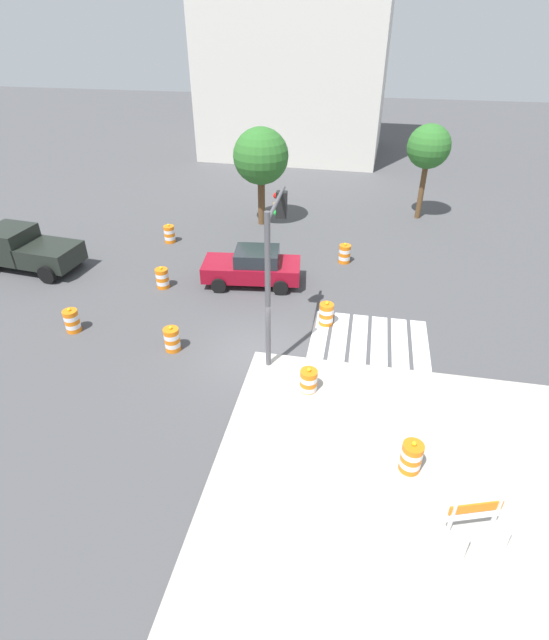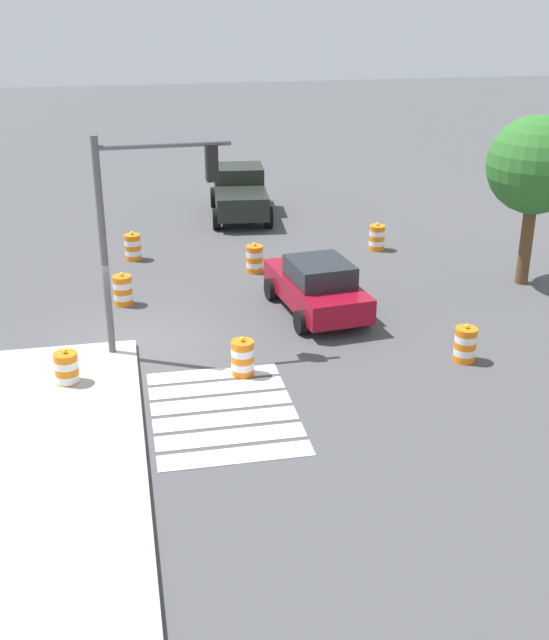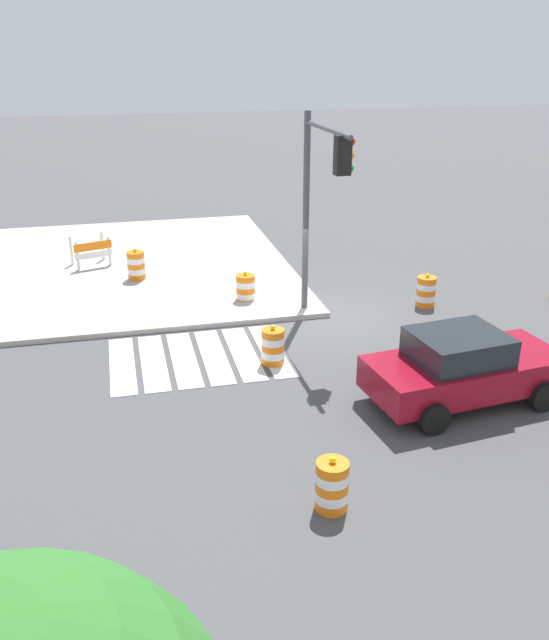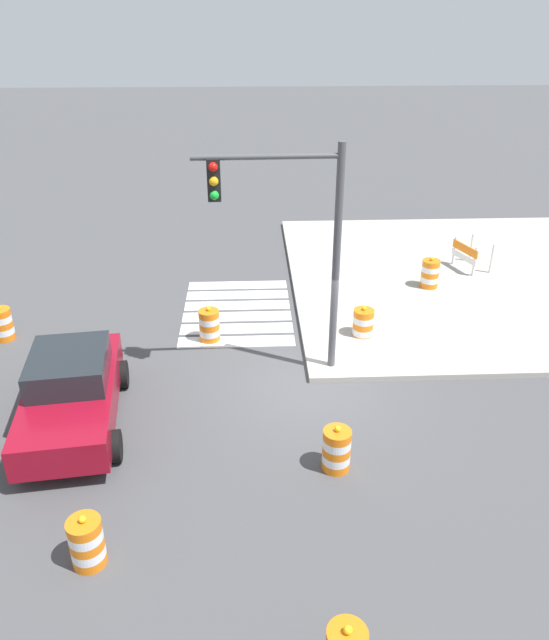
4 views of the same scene
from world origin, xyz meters
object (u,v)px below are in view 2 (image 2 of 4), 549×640
at_px(traffic_barrel_far_curb, 67,370).
at_px(sports_car, 317,286).
at_px(traffic_barrel_lane_center, 123,290).
at_px(traffic_barrel_near_corner, 243,358).
at_px(traffic_barrel_opposite_curb, 465,344).
at_px(traffic_barrel_median_far, 255,259).
at_px(street_tree_streetside_near, 536,166).
at_px(traffic_light_pole, 148,206).
at_px(pickup_truck, 239,192).
at_px(traffic_barrel_median_near, 377,238).
at_px(traffic_barrel_crosswalk_end, 133,247).

bearing_deg(traffic_barrel_far_curb, sports_car, 116.25).
bearing_deg(traffic_barrel_lane_center, traffic_barrel_near_corner, 27.46).
height_order(traffic_barrel_near_corner, traffic_barrel_opposite_curb, same).
bearing_deg(sports_car, traffic_barrel_median_far, -163.34).
relative_size(traffic_barrel_median_far, traffic_barrel_lane_center, 1.00).
xyz_separation_m(traffic_barrel_opposite_curb, street_tree_streetside_near, (-5.02, 4.17, 3.32)).
bearing_deg(traffic_light_pole, traffic_barrel_opposite_curb, 75.08).
bearing_deg(traffic_barrel_median_far, sports_car, 16.66).
xyz_separation_m(traffic_barrel_lane_center, street_tree_streetside_near, (0.61, 12.58, 3.32)).
bearing_deg(pickup_truck, traffic_barrel_near_corner, -8.73).
bearing_deg(traffic_barrel_median_near, traffic_barrel_opposite_curb, -4.22).
distance_m(sports_car, traffic_barrel_median_near, 6.45).
bearing_deg(pickup_truck, traffic_barrel_median_near, 35.86).
bearing_deg(traffic_barrel_median_far, traffic_barrel_near_corner, -12.19).
bearing_deg(traffic_barrel_near_corner, traffic_barrel_lane_center, -152.54).
relative_size(traffic_barrel_median_far, street_tree_streetside_near, 0.19).
distance_m(pickup_truck, traffic_barrel_near_corner, 14.77).
distance_m(traffic_barrel_near_corner, traffic_barrel_median_near, 10.95).
relative_size(traffic_barrel_crosswalk_end, traffic_barrel_median_far, 1.00).
height_order(traffic_barrel_near_corner, street_tree_streetside_near, street_tree_streetside_near).
xyz_separation_m(sports_car, traffic_barrel_near_corner, (3.57, -2.76, -0.36)).
bearing_deg(traffic_barrel_opposite_curb, pickup_truck, -167.11).
height_order(pickup_truck, traffic_barrel_far_curb, pickup_truck).
relative_size(traffic_barrel_crosswalk_end, traffic_barrel_median_near, 1.00).
bearing_deg(pickup_truck, traffic_barrel_far_curb, -23.97).
relative_size(sports_car, pickup_truck, 0.84).
bearing_deg(sports_car, street_tree_streetside_near, 99.03).
distance_m(traffic_barrel_median_near, traffic_barrel_far_curb, 13.70).
bearing_deg(traffic_barrel_crosswalk_end, street_tree_streetside_near, 68.35).
bearing_deg(traffic_barrel_median_near, traffic_barrel_far_curb, -50.15).
xyz_separation_m(traffic_barrel_near_corner, traffic_barrel_median_near, (-8.93, 6.34, 0.00)).
bearing_deg(traffic_barrel_median_far, traffic_barrel_crosswalk_end, -118.04).
height_order(traffic_barrel_crosswalk_end, traffic_barrel_opposite_curb, same).
relative_size(traffic_barrel_median_near, traffic_light_pole, 0.19).
relative_size(traffic_barrel_near_corner, traffic_light_pole, 0.19).
bearing_deg(traffic_barrel_opposite_curb, street_tree_streetside_near, 140.26).
distance_m(pickup_truck, street_tree_streetside_near, 12.78).
relative_size(sports_car, traffic_barrel_median_near, 4.40).
bearing_deg(sports_car, pickup_truck, -177.31).
xyz_separation_m(sports_car, traffic_barrel_lane_center, (-1.73, -5.52, -0.36)).
relative_size(traffic_barrel_far_curb, street_tree_streetside_near, 0.19).
height_order(traffic_barrel_near_corner, traffic_barrel_lane_center, same).
xyz_separation_m(sports_car, traffic_light_pole, (1.86, -4.75, 3.10)).
relative_size(traffic_barrel_near_corner, traffic_barrel_median_far, 1.00).
bearing_deg(traffic_barrel_crosswalk_end, traffic_barrel_near_corner, 13.67).
relative_size(traffic_barrel_far_curb, traffic_barrel_lane_center, 1.00).
relative_size(pickup_truck, street_tree_streetside_near, 1.00).
bearing_deg(traffic_barrel_median_far, traffic_barrel_lane_center, -64.06).
distance_m(pickup_truck, traffic_barrel_median_far, 7.21).
bearing_deg(traffic_barrel_near_corner, sports_car, 142.31).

